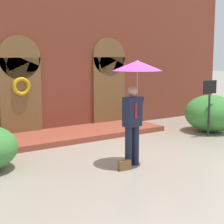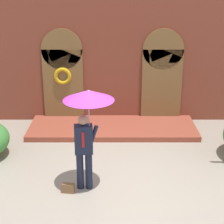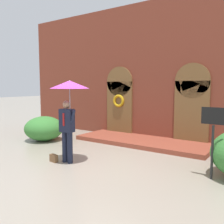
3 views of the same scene
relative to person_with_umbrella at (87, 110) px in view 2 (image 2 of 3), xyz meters
name	(u,v)px [view 2 (image 2 of 3)]	position (x,y,z in m)	size (l,w,h in m)	color
ground_plane	(113,181)	(0.54, 0.30, -1.91)	(80.00, 80.00, 0.00)	gray
building_facade	(113,39)	(0.54, 4.45, 0.77)	(14.00, 2.30, 5.60)	brown
person_with_umbrella	(87,110)	(0.00, 0.00, 0.00)	(1.10, 1.10, 2.36)	#191E33
handbag	(68,188)	(-0.46, -0.20, -1.80)	(0.28, 0.12, 0.22)	brown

